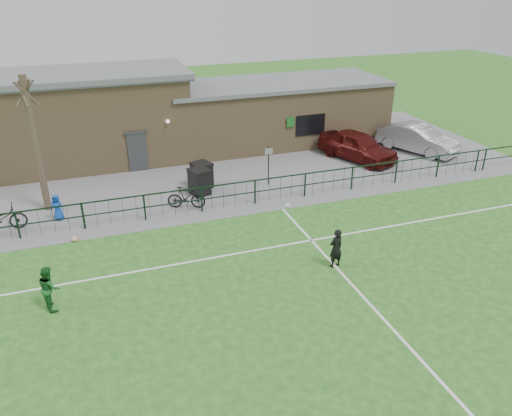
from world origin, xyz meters
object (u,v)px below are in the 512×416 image
object	(u,v)px
sign_post	(268,166)
ball_ground	(74,239)
car_silver	(417,139)
wheelie_bin_left	(199,182)
wheelie_bin_right	(202,176)
bare_tree	(36,146)
outfield_player	(49,288)
bicycle_d	(186,197)
car_maroon	(357,146)
spectator_child	(57,207)

from	to	relation	value
sign_post	ball_ground	bearing A→B (deg)	-162.63
sign_post	car_silver	distance (m)	10.21
wheelie_bin_left	ball_ground	distance (m)	6.50
wheelie_bin_right	sign_post	distance (m)	3.32
bare_tree	outfield_player	world-z (taller)	bare_tree
bare_tree	wheelie_bin_left	xyz separation A→B (m)	(6.86, -0.59, -2.39)
wheelie_bin_left	car_silver	xyz separation A→B (m)	(13.56, 1.85, 0.19)
bicycle_d	wheelie_bin_left	bearing A→B (deg)	-14.09
sign_post	bicycle_d	xyz separation A→B (m)	(-4.44, -1.33, -0.48)
car_maroon	wheelie_bin_right	bearing A→B (deg)	164.23
sign_post	car_maroon	size ratio (longest dim) A/B	0.42
sign_post	car_maroon	bearing A→B (deg)	16.65
bare_tree	wheelie_bin_right	size ratio (longest dim) A/B	5.04
outfield_player	ball_ground	size ratio (longest dim) A/B	6.11
wheelie_bin_right	spectator_child	xyz separation A→B (m)	(-6.69, -1.45, -0.01)
wheelie_bin_left	bicycle_d	world-z (taller)	wheelie_bin_left
bicycle_d	outfield_player	size ratio (longest dim) A/B	1.14
wheelie_bin_right	sign_post	world-z (taller)	sign_post
car_silver	outfield_player	world-z (taller)	car_silver
spectator_child	bicycle_d	bearing A→B (deg)	13.76
wheelie_bin_left	spectator_child	distance (m)	6.42
wheelie_bin_left	car_silver	world-z (taller)	car_silver
wheelie_bin_left	car_maroon	xyz separation A→B (m)	(9.55, 1.81, 0.21)
car_silver	bicycle_d	size ratio (longest dim) A/B	2.78
wheelie_bin_right	ball_ground	bearing A→B (deg)	-170.47
bicycle_d	spectator_child	xyz separation A→B (m)	(-5.46, 0.64, 0.07)
car_silver	spectator_child	world-z (taller)	car_silver
wheelie_bin_right	car_maroon	world-z (taller)	car_maroon
bicycle_d	wheelie_bin_right	bearing A→B (deg)	-9.55
wheelie_bin_left	car_maroon	world-z (taller)	car_maroon
ball_ground	outfield_player	bearing A→B (deg)	-99.76
wheelie_bin_left	wheelie_bin_right	bearing A→B (deg)	50.32
sign_post	bicycle_d	world-z (taller)	sign_post
bare_tree	wheelie_bin_left	size ratio (longest dim) A/B	5.05
bicycle_d	outfield_player	xyz separation A→B (m)	(-5.60, -5.85, 0.21)
car_silver	outfield_player	distance (m)	22.02
sign_post	outfield_player	distance (m)	12.35
wheelie_bin_right	spectator_child	world-z (taller)	wheelie_bin_right
bare_tree	car_maroon	bearing A→B (deg)	4.27
wheelie_bin_right	bicycle_d	size ratio (longest dim) A/B	0.69
bicycle_d	ball_ground	world-z (taller)	bicycle_d
wheelie_bin_left	car_silver	distance (m)	13.69
car_silver	ball_ground	distance (m)	19.94
spectator_child	ball_ground	xyz separation A→B (m)	(0.59, -2.22, -0.48)
wheelie_bin_right	spectator_child	distance (m)	6.85
sign_post	bicycle_d	size ratio (longest dim) A/B	1.17
car_maroon	ball_ground	size ratio (longest dim) A/B	19.27
bare_tree	spectator_child	distance (m)	2.75
outfield_player	wheelie_bin_left	bearing A→B (deg)	-57.79
car_maroon	bicycle_d	xyz separation A→B (m)	(-10.47, -3.13, -0.29)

